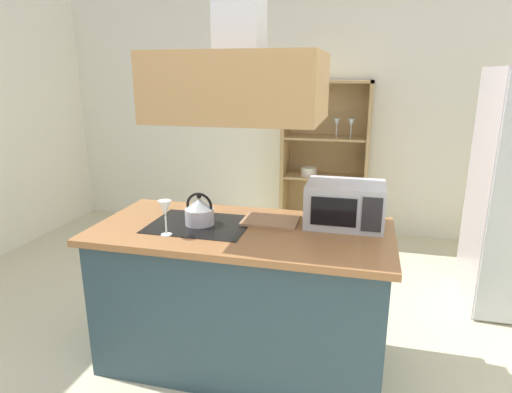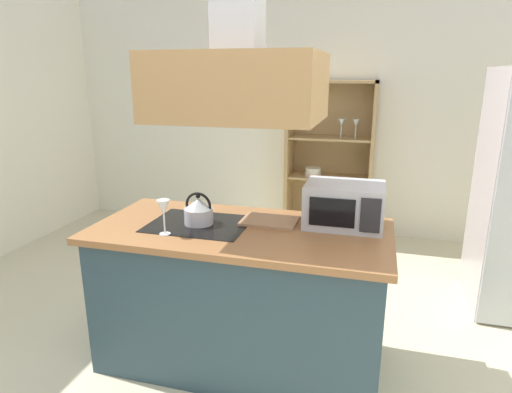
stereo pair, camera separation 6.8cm
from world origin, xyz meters
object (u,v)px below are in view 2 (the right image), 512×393
dish_cabinet (329,170)px  microwave (344,205)px  cutting_board (269,221)px  kettle (199,211)px  wine_glass_on_counter (164,209)px

dish_cabinet → microwave: dish_cabinet is taller
cutting_board → microwave: microwave is taller
dish_cabinet → kettle: (-0.53, -2.42, 0.22)m
microwave → kettle: bearing=-166.1°
kettle → cutting_board: size_ratio=0.58×
microwave → cutting_board: bearing=-171.3°
microwave → dish_cabinet: bearing=98.3°
dish_cabinet → kettle: size_ratio=8.67×
cutting_board → wine_glass_on_counter: 0.66m
dish_cabinet → wine_glass_on_counter: (-0.65, -2.64, 0.29)m
dish_cabinet → kettle: dish_cabinet is taller
cutting_board → microwave: 0.47m
wine_glass_on_counter → kettle: bearing=61.6°
dish_cabinet → wine_glass_on_counter: 2.74m
kettle → wine_glass_on_counter: wine_glass_on_counter is taller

